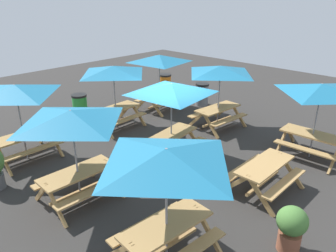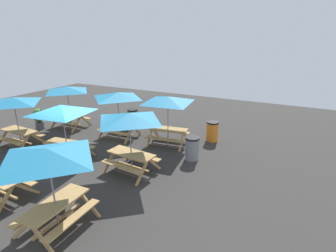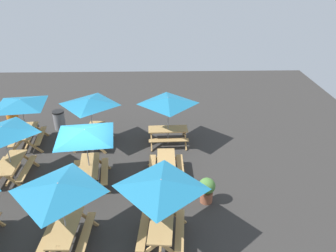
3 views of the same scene
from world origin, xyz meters
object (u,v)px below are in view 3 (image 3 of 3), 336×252
picnic_table_5 (90,105)px  picnic_table_6 (3,134)px  picnic_table_2 (59,192)px  picnic_table_4 (161,188)px  trash_bin_gray (59,120)px  potted_plant_1 (207,189)px  picnic_table_8 (166,165)px  picnic_table_0 (168,104)px  picnic_table_7 (85,137)px  picnic_table_1 (21,106)px  trash_bin_orange (13,120)px

picnic_table_5 → picnic_table_6: size_ratio=1.00×
picnic_table_2 → picnic_table_4: same height
trash_bin_gray → potted_plant_1: size_ratio=1.01×
picnic_table_6 → trash_bin_gray: (4.21, -0.69, -1.49)m
picnic_table_2 → picnic_table_8: picnic_table_2 is taller
picnic_table_0 → potted_plant_1: bearing=104.6°
picnic_table_7 → picnic_table_1: bearing=42.3°
picnic_table_7 → trash_bin_orange: size_ratio=2.86×
picnic_table_4 → picnic_table_8: bearing=1.1°
picnic_table_1 → picnic_table_5: (0.01, -3.00, 0.00)m
picnic_table_8 → potted_plant_1: bearing=-137.3°
picnic_table_1 → trash_bin_orange: picnic_table_1 is taller
potted_plant_1 → picnic_table_0: bearing=16.7°
trash_bin_orange → picnic_table_8: bearing=-119.7°
picnic_table_0 → trash_bin_orange: picnic_table_0 is taller
picnic_table_2 → picnic_table_7: size_ratio=0.83×
picnic_table_6 → picnic_table_7: (-0.31, -3.07, 0.00)m
picnic_table_0 → picnic_table_1: size_ratio=0.83×
picnic_table_2 → trash_bin_orange: picnic_table_2 is taller
picnic_table_0 → picnic_table_7: size_ratio=0.83×
picnic_table_0 → trash_bin_gray: (1.60, 5.44, -1.49)m
picnic_table_8 → picnic_table_5: bearing=51.6°
trash_bin_gray → potted_plant_1: trash_bin_gray is taller
picnic_table_2 → potted_plant_1: 5.00m
picnic_table_2 → trash_bin_orange: 9.15m
picnic_table_1 → potted_plant_1: (-4.16, -7.70, -1.44)m
picnic_table_5 → trash_bin_gray: bearing=56.1°
picnic_table_4 → picnic_table_0: bearing=1.4°
picnic_table_4 → picnic_table_5: size_ratio=1.00×
picnic_table_5 → picnic_table_6: 3.74m
picnic_table_6 → trash_bin_orange: size_ratio=2.38×
picnic_table_8 → trash_bin_orange: bearing=60.6°
picnic_table_1 → trash_bin_orange: (1.72, 1.34, -1.49)m
picnic_table_0 → picnic_table_2: bearing=60.4°
potted_plant_1 → picnic_table_7: bearing=73.7°
picnic_table_2 → picnic_table_6: same height
picnic_table_1 → picnic_table_0: bearing=-97.6°
picnic_table_4 → picnic_table_7: size_ratio=0.83×
picnic_table_7 → picnic_table_8: size_ratio=1.55×
picnic_table_1 → trash_bin_orange: size_ratio=2.86×
picnic_table_2 → picnic_table_4: 2.82m
trash_bin_gray → picnic_table_8: bearing=-128.8°
trash_bin_gray → potted_plant_1: bearing=-130.8°
picnic_table_1 → picnic_table_8: picnic_table_1 is taller
picnic_table_0 → picnic_table_1: (-0.02, 6.44, 0.00)m
trash_bin_orange → trash_bin_gray: bearing=-92.4°
picnic_table_6 → picnic_table_7: same height
picnic_table_4 → trash_bin_gray: picnic_table_4 is taller
picnic_table_1 → potted_plant_1: picnic_table_1 is taller
picnic_table_5 → potted_plant_1: picnic_table_5 is taller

